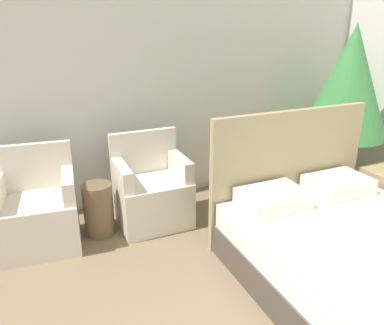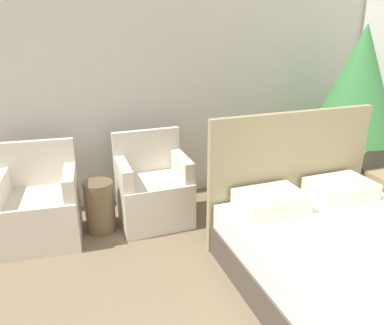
{
  "view_description": "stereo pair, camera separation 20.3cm",
  "coord_description": "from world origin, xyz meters",
  "views": [
    {
      "loc": [
        -1.2,
        -0.16,
        1.95
      ],
      "look_at": [
        0.09,
        2.78,
        0.73
      ],
      "focal_mm": 35.0,
      "sensor_mm": 36.0,
      "label": 1
    },
    {
      "loc": [
        -1.01,
        -0.24,
        1.95
      ],
      "look_at": [
        0.09,
        2.78,
        0.73
      ],
      "focal_mm": 35.0,
      "sensor_mm": 36.0,
      "label": 2
    }
  ],
  "objects": [
    {
      "name": "wall_back",
      "position": [
        0.0,
        3.72,
        1.45
      ],
      "size": [
        10.0,
        0.06,
        2.9
      ],
      "color": "silver",
      "rests_on": "ground_plane"
    },
    {
      "name": "bed",
      "position": [
        0.92,
        1.45,
        0.27
      ],
      "size": [
        1.62,
        2.16,
        1.22
      ],
      "color": "#4C4238",
      "rests_on": "ground_plane"
    },
    {
      "name": "armchair_near_window_left",
      "position": [
        -1.28,
        3.11,
        0.31
      ],
      "size": [
        0.75,
        0.64,
        0.92
      ],
      "rotation": [
        0.0,
        0.0,
        -0.1
      ],
      "color": "beige",
      "rests_on": "ground_plane"
    },
    {
      "name": "armchair_near_window_right",
      "position": [
        -0.2,
        3.11,
        0.31
      ],
      "size": [
        0.69,
        0.57,
        0.92
      ],
      "rotation": [
        0.0,
        0.0,
        0.0
      ],
      "color": "beige",
      "rests_on": "ground_plane"
    },
    {
      "name": "potted_palm",
      "position": [
        2.09,
        2.99,
        1.26
      ],
      "size": [
        0.95,
        0.95,
        1.94
      ],
      "color": "#4C4C4C",
      "rests_on": "ground_plane"
    },
    {
      "name": "side_table",
      "position": [
        -0.74,
        3.12,
        0.26
      ],
      "size": [
        0.28,
        0.28,
        0.52
      ],
      "color": "brown",
      "rests_on": "ground_plane"
    }
  ]
}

